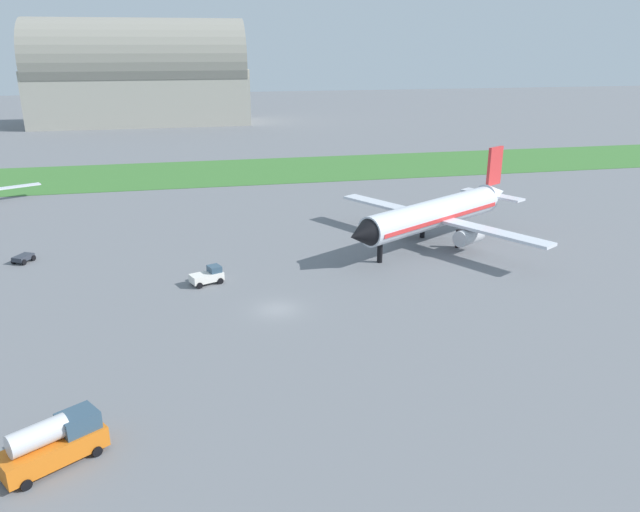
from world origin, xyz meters
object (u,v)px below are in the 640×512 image
at_px(airplane_midfield_jet, 436,214).
at_px(baggage_cart_by_runway, 23,258).
at_px(pushback_tug_midfield, 208,276).
at_px(fuel_truck_near_gate, 54,442).

relative_size(airplane_midfield_jet, baggage_cart_by_runway, 10.24).
bearing_deg(baggage_cart_by_runway, airplane_midfield_jet, -66.45).
height_order(airplane_midfield_jet, pushback_tug_midfield, airplane_midfield_jet).
distance_m(fuel_truck_near_gate, pushback_tug_midfield, 31.77).
xyz_separation_m(fuel_truck_near_gate, baggage_cart_by_runway, (-11.24, 41.87, -1.01)).
relative_size(fuel_truck_near_gate, pushback_tug_midfield, 1.68).
bearing_deg(airplane_midfield_jet, fuel_truck_near_gate, 12.38).
bearing_deg(airplane_midfield_jet, pushback_tug_midfield, -15.03).
xyz_separation_m(fuel_truck_near_gate, pushback_tug_midfield, (10.94, 29.82, -0.67)).
distance_m(pushback_tug_midfield, baggage_cart_by_runway, 25.24).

